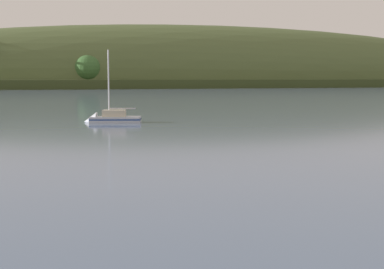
# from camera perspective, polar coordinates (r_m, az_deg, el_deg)

# --- Properties ---
(far_shoreline_hill) EXTENTS (508.06, 131.70, 59.11)m
(far_shoreline_hill) POSITION_cam_1_polar(r_m,az_deg,el_deg) (261.78, 0.52, 5.17)
(far_shoreline_hill) COLOR #35401E
(far_shoreline_hill) RESTS_ON ground
(sailboat_near_mooring) EXTENTS (6.15, 2.93, 8.46)m
(sailboat_near_mooring) POSITION_cam_1_polar(r_m,az_deg,el_deg) (56.52, -8.86, 1.51)
(sailboat_near_mooring) COLOR #ADB2BC
(sailboat_near_mooring) RESTS_ON ground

